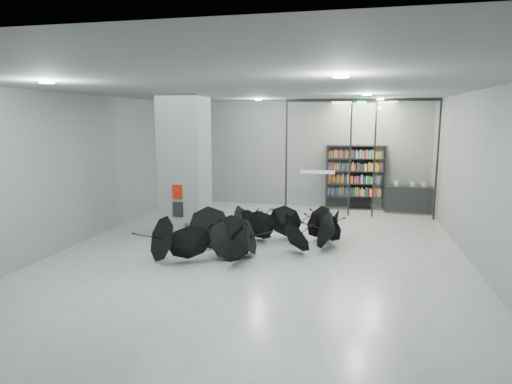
% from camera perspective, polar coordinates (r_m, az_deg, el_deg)
% --- Properties ---
extents(room, '(14.00, 14.02, 4.01)m').
position_cam_1_polar(room, '(10.11, -0.19, 6.65)').
color(room, gray).
rests_on(room, ground).
extents(column, '(1.20, 1.20, 4.00)m').
position_cam_1_polar(column, '(12.82, -9.16, 3.36)').
color(column, slate).
rests_on(column, ground).
extents(fire_cabinet, '(0.28, 0.04, 0.38)m').
position_cam_1_polar(fire_cabinet, '(12.34, -10.14, 0.05)').
color(fire_cabinet, '#A50A07').
rests_on(fire_cabinet, column).
extents(info_panel, '(0.30, 0.03, 0.42)m').
position_cam_1_polar(info_panel, '(12.43, -10.07, -2.22)').
color(info_panel, black).
rests_on(info_panel, column).
extents(exit_sign, '(0.30, 0.06, 0.15)m').
position_cam_1_polar(exit_sign, '(15.15, 13.47, 11.05)').
color(exit_sign, '#0CE533').
rests_on(exit_sign, room).
extents(glass_partition, '(5.06, 0.08, 4.00)m').
position_cam_1_polar(glass_partition, '(15.39, 13.19, 4.92)').
color(glass_partition, silver).
rests_on(glass_partition, ground).
extents(bookshelf, '(2.19, 0.67, 2.37)m').
position_cam_1_polar(bookshelf, '(16.73, 12.73, 1.87)').
color(bookshelf, black).
rests_on(bookshelf, ground).
extents(shop_counter, '(1.64, 0.72, 0.97)m').
position_cam_1_polar(shop_counter, '(16.69, 19.08, -0.88)').
color(shop_counter, black).
rests_on(shop_counter, ground).
extents(umbrella_cluster, '(5.08, 4.46, 1.31)m').
position_cam_1_polar(umbrella_cluster, '(11.47, 0.18, -5.83)').
color(umbrella_cluster, black).
rests_on(umbrella_cluster, ground).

